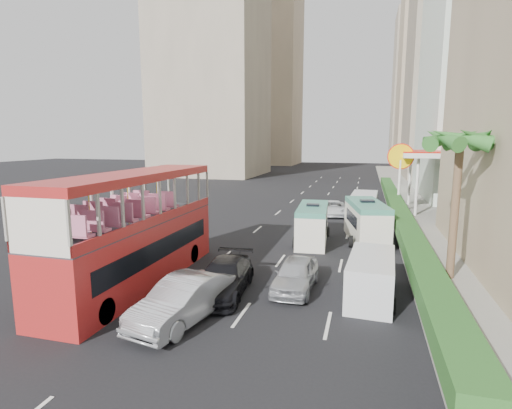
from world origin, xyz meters
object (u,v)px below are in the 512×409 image
(double_decker_bus, at_px, (136,229))
(palm_tree, at_px, (455,209))
(van_asset, at_px, (333,215))
(minibus_near, at_px, (312,224))
(car_silver_lane_a, at_px, (184,320))
(panel_van_near, at_px, (371,277))
(shell_station, at_px, (437,182))
(car_silver_lane_b, at_px, (295,289))
(minibus_far, at_px, (366,222))
(panel_van_far, at_px, (364,205))
(car_black, at_px, (224,293))

(double_decker_bus, height_order, palm_tree, palm_tree)
(double_decker_bus, bearing_deg, van_asset, 69.27)
(van_asset, xyz_separation_m, minibus_near, (-0.56, -9.79, 1.17))
(double_decker_bus, bearing_deg, minibus_near, 54.55)
(car_silver_lane_a, xyz_separation_m, van_asset, (3.55, 22.26, 0.00))
(panel_van_near, height_order, shell_station, shell_station)
(car_silver_lane_b, distance_m, minibus_near, 8.46)
(double_decker_bus, xyz_separation_m, panel_van_near, (10.25, 1.02, -1.65))
(minibus_near, height_order, panel_van_near, minibus_near)
(car_silver_lane_a, relative_size, minibus_far, 0.83)
(car_silver_lane_a, height_order, panel_van_near, panel_van_near)
(van_asset, distance_m, minibus_near, 9.88)
(car_silver_lane_a, height_order, minibus_near, minibus_near)
(palm_tree, bearing_deg, car_silver_lane_a, -145.13)
(van_asset, height_order, panel_van_near, panel_van_near)
(car_silver_lane_b, xyz_separation_m, shell_station, (8.90, 21.92, 2.75))
(panel_van_far, bearing_deg, palm_tree, -72.37)
(minibus_near, height_order, minibus_far, minibus_far)
(panel_van_near, distance_m, panel_van_far, 18.03)
(minibus_near, bearing_deg, car_silver_lane_b, -91.31)
(double_decker_bus, bearing_deg, car_silver_lane_b, 8.64)
(double_decker_bus, bearing_deg, car_silver_lane_a, -39.03)
(car_black, height_order, palm_tree, palm_tree)
(palm_tree, bearing_deg, panel_van_far, 104.84)
(van_asset, bearing_deg, shell_station, 16.40)
(van_asset, relative_size, shell_station, 0.55)
(panel_van_far, bearing_deg, double_decker_bus, -114.49)
(double_decker_bus, relative_size, car_silver_lane_b, 2.71)
(panel_van_near, bearing_deg, car_silver_lane_a, -144.98)
(car_black, bearing_deg, minibus_far, 56.84)
(car_black, bearing_deg, panel_van_near, 6.02)
(panel_van_near, xyz_separation_m, panel_van_far, (-0.44, 18.02, 0.13))
(car_silver_lane_a, bearing_deg, panel_van_far, 86.19)
(car_silver_lane_a, height_order, car_black, car_silver_lane_a)
(panel_van_near, relative_size, panel_van_far, 0.87)
(double_decker_bus, bearing_deg, panel_van_far, 62.72)
(minibus_near, distance_m, panel_van_near, 9.14)
(minibus_far, height_order, panel_van_near, minibus_far)
(minibus_near, height_order, shell_station, shell_station)
(panel_van_near, xyz_separation_m, palm_tree, (3.55, 2.98, 2.50))
(panel_van_far, bearing_deg, shell_station, 35.44)
(car_silver_lane_a, distance_m, minibus_near, 12.88)
(panel_van_far, distance_m, shell_station, 7.55)
(minibus_near, bearing_deg, minibus_far, 17.56)
(car_silver_lane_b, distance_m, panel_van_far, 18.19)
(car_silver_lane_a, height_order, car_silver_lane_b, car_silver_lane_a)
(car_silver_lane_b, height_order, panel_van_far, panel_van_far)
(car_silver_lane_b, xyz_separation_m, minibus_near, (-0.38, 8.37, 1.17))
(panel_van_near, bearing_deg, panel_van_far, 94.69)
(panel_van_far, bearing_deg, car_silver_lane_a, -102.64)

